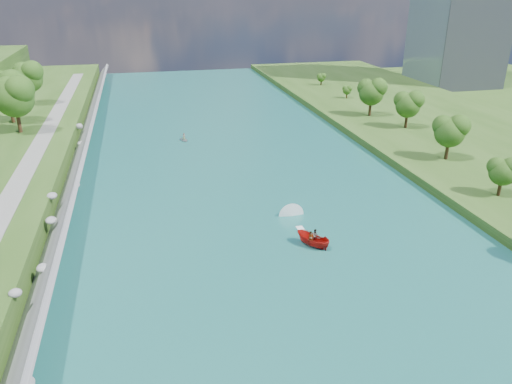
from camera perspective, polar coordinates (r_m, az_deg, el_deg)
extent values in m
plane|color=#2D5119|center=(57.56, 3.48, -8.61)|extent=(260.00, 260.00, 0.00)
cube|color=#175857|center=(74.74, -0.87, -0.79)|extent=(55.00, 240.00, 0.10)
cube|color=slate|center=(73.47, -20.98, -1.34)|extent=(3.54, 236.00, 4.05)
ellipsoid|color=gray|center=(45.29, -24.72, -19.29)|extent=(1.23, 1.55, 0.76)
ellipsoid|color=gray|center=(51.74, -25.82, -10.36)|extent=(1.21, 1.11, 0.81)
ellipsoid|color=gray|center=(57.73, -23.24, -7.98)|extent=(1.18, 1.52, 0.77)
ellipsoid|color=gray|center=(66.94, -22.39, -3.01)|extent=(1.31, 1.67, 0.79)
ellipsoid|color=gray|center=(72.67, -22.29, -0.40)|extent=(1.36, 1.62, 0.85)
ellipsoid|color=gray|center=(81.01, -20.06, 0.74)|extent=(1.71, 1.42, 0.95)
ellipsoid|color=gray|center=(89.98, -19.61, 2.90)|extent=(1.35, 1.49, 0.91)
ellipsoid|color=gray|center=(101.18, -19.28, 5.23)|extent=(1.70, 1.75, 1.01)
ellipsoid|color=gray|center=(108.29, -19.56, 7.09)|extent=(1.52, 1.30, 1.18)
cube|color=gray|center=(74.13, -26.23, -0.54)|extent=(3.00, 200.00, 0.10)
ellipsoid|color=#264713|center=(104.84, -25.86, 9.48)|extent=(7.57, 7.57, 12.61)
ellipsoid|color=#264713|center=(113.40, -26.51, 10.20)|extent=(7.50, 7.50, 12.50)
ellipsoid|color=#264713|center=(129.53, -24.59, 11.66)|extent=(7.04, 7.04, 11.73)
ellipsoid|color=#264713|center=(79.25, 26.35, 1.94)|extent=(4.11, 4.11, 6.85)
ellipsoid|color=#264713|center=(92.19, 21.26, 6.28)|extent=(5.57, 5.57, 9.29)
ellipsoid|color=#264713|center=(110.44, 16.97, 9.37)|extent=(5.55, 5.55, 9.25)
ellipsoid|color=#264713|center=(118.82, 13.04, 10.88)|extent=(6.07, 6.07, 10.11)
ellipsoid|color=#264713|center=(137.09, 10.36, 11.33)|extent=(2.41, 2.41, 4.01)
ellipsoid|color=#264713|center=(154.22, 7.47, 12.79)|extent=(2.52, 2.52, 4.20)
imported|color=#B7140E|center=(61.60, 6.51, -5.42)|extent=(4.17, 4.64, 1.76)
imported|color=#66605B|center=(60.96, 6.29, -5.32)|extent=(0.73, 0.52, 1.85)
imported|color=#66605B|center=(62.04, 6.80, -4.93)|extent=(0.89, 0.75, 1.61)
cube|color=white|center=(64.49, 5.59, -4.87)|extent=(0.90, 5.00, 0.06)
imported|color=gray|center=(103.49, -8.21, 5.96)|extent=(2.56, 3.02, 0.53)
imported|color=#66605B|center=(103.31, -8.23, 6.29)|extent=(0.65, 0.44, 1.30)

